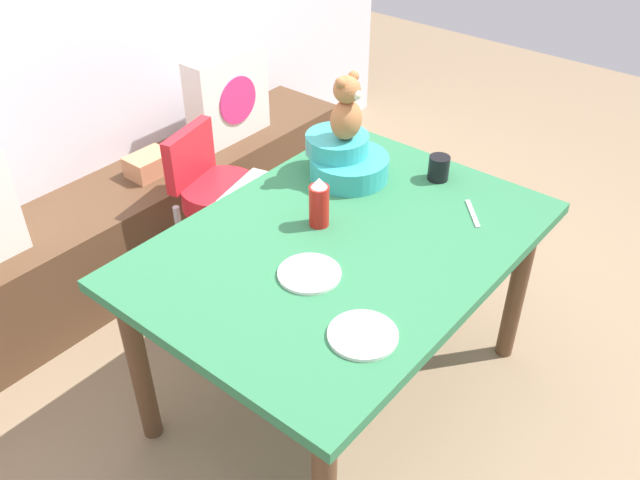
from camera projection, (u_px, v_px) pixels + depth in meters
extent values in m
plane|color=#8C7256|center=(339.00, 389.00, 2.69)|extent=(8.00, 8.00, 0.00)
cube|color=brown|center=(133.00, 228.00, 3.19)|extent=(2.60, 0.44, 0.46)
cube|color=white|center=(228.00, 96.00, 3.33)|extent=(0.44, 0.14, 0.44)
cylinder|color=#E02D72|center=(238.00, 100.00, 3.29)|extent=(0.24, 0.01, 0.24)
cube|color=tan|center=(149.00, 164.00, 3.12)|extent=(0.20, 0.14, 0.10)
cube|color=#2D7247|center=(343.00, 244.00, 2.26)|extent=(1.39, 1.00, 0.04)
cylinder|color=brown|center=(517.00, 288.00, 2.65)|extent=(0.07, 0.07, 0.70)
cylinder|color=brown|center=(139.00, 366.00, 2.31)|extent=(0.07, 0.07, 0.70)
cylinder|color=brown|center=(351.00, 215.00, 3.07)|extent=(0.07, 0.07, 0.70)
cylinder|color=red|center=(221.00, 195.00, 2.91)|extent=(0.34, 0.34, 0.10)
cube|color=red|center=(189.00, 155.00, 2.86)|extent=(0.30, 0.12, 0.24)
cube|color=white|center=(256.00, 192.00, 2.81)|extent=(0.34, 0.27, 0.02)
cylinder|color=silver|center=(225.00, 274.00, 2.91)|extent=(0.03, 0.03, 0.46)
cylinder|color=silver|center=(269.00, 244.00, 3.09)|extent=(0.03, 0.03, 0.46)
cylinder|color=silver|center=(182.00, 249.00, 3.06)|extent=(0.03, 0.03, 0.46)
cylinder|color=silver|center=(226.00, 222.00, 3.23)|extent=(0.03, 0.03, 0.46)
cylinder|color=teal|center=(349.00, 167.00, 2.55)|extent=(0.30, 0.30, 0.09)
cylinder|color=teal|center=(337.00, 143.00, 2.54)|extent=(0.24, 0.24, 0.07)
ellipsoid|color=#B36D40|center=(346.00, 120.00, 2.45)|extent=(0.13, 0.11, 0.15)
sphere|color=#B36D40|center=(347.00, 90.00, 2.38)|extent=(0.10, 0.10, 0.10)
sphere|color=beige|center=(356.00, 95.00, 2.37)|extent=(0.04, 0.04, 0.04)
sphere|color=#B36D40|center=(341.00, 83.00, 2.34)|extent=(0.04, 0.04, 0.04)
sphere|color=#B36D40|center=(354.00, 76.00, 2.38)|extent=(0.04, 0.04, 0.04)
cylinder|color=red|center=(319.00, 206.00, 2.28)|extent=(0.07, 0.07, 0.15)
cone|color=white|center=(319.00, 182.00, 2.23)|extent=(0.06, 0.06, 0.03)
cylinder|color=black|center=(439.00, 168.00, 2.54)|extent=(0.08, 0.08, 0.09)
torus|color=black|center=(446.00, 162.00, 2.57)|extent=(0.06, 0.01, 0.06)
cylinder|color=white|center=(363.00, 335.00, 1.87)|extent=(0.20, 0.20, 0.01)
cylinder|color=white|center=(309.00, 274.00, 2.09)|extent=(0.20, 0.20, 0.01)
cube|color=silver|center=(473.00, 213.00, 2.37)|extent=(0.14, 0.12, 0.01)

